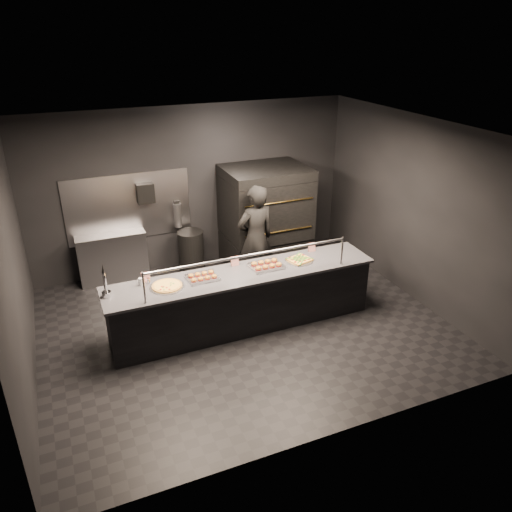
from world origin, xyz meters
The scene contains 15 objects.
room centered at (-0.02, 0.05, 1.50)m, with size 6.04×6.00×3.00m.
service_counter centered at (0.00, 0.00, 0.46)m, with size 4.10×0.78×1.37m.
pizza_oven centered at (1.20, 1.90, 0.97)m, with size 1.50×1.23×1.91m.
prep_shelf centered at (-1.60, 2.32, 0.45)m, with size 1.20×0.35×0.90m, color #99999E.
towel_dispenser centered at (-0.90, 2.39, 1.55)m, with size 0.30×0.20×0.35m, color black.
fire_extinguisher centered at (-0.35, 2.40, 1.06)m, with size 0.14×0.14×0.51m.
beer_tap centered at (-1.95, 0.06, 1.06)m, with size 0.13×0.18×0.49m.
round_pizza centered at (-1.14, 0.01, 0.94)m, with size 0.49×0.49×0.03m.
slider_tray_a centered at (-0.60, 0.06, 0.95)m, with size 0.48×0.38×0.07m.
slider_tray_b centered at (0.41, 0.05, 0.95)m, with size 0.54×0.43×0.08m.
square_pizza centered at (0.96, 0.04, 0.94)m, with size 0.42×0.42×0.05m.
condiment_jar centered at (-1.43, 0.20, 0.97)m, with size 0.17×0.07×0.11m.
tent_cards centered at (-0.03, 0.28, 1.00)m, with size 2.80×0.04×0.15m.
trash_bin centered at (-0.20, 2.14, 0.40)m, with size 0.48×0.48×0.79m, color black.
worker centered at (0.66, 1.08, 0.94)m, with size 0.69×0.45×1.88m, color black.
Camera 1 is at (-2.36, -6.12, 4.29)m, focal length 35.00 mm.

